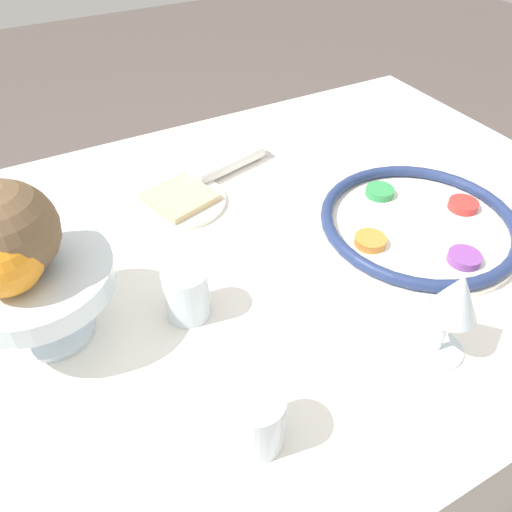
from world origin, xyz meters
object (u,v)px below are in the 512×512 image
Objects in this scene: orange_fruit at (2,257)px; wine_glass at (456,300)px; seder_plate at (418,223)px; coconut at (6,232)px; napkin_roll at (228,162)px; cup_mid at (187,293)px; fruit_stand at (36,284)px; cup_near at (257,420)px; bread_plate at (180,200)px.

wine_glass is at bearing 151.27° from orange_fruit.
coconut is (0.59, -0.07, 0.16)m from seder_plate.
seder_plate is 0.62m from coconut.
seder_plate is 0.63m from orange_fruit.
cup_mid is (0.21, 0.31, 0.02)m from napkin_roll.
orange_fruit is (0.02, 0.02, 0.07)m from fruit_stand.
orange_fruit reaches higher than cup_mid.
cup_near is at bearing 25.66° from seder_plate.
seder_plate is 2.00× the size of bread_plate.
cup_near is (0.22, 0.52, 0.02)m from napkin_roll.
orange_fruit is 0.55× the size of napkin_roll.
fruit_stand is at bearing -6.35° from seder_plate.
seder_plate is at bearing 173.65° from fruit_stand.
fruit_stand is 0.34m from bread_plate.
coconut is 1.52× the size of cup_mid.
fruit_stand reaches higher than seder_plate.
orange_fruit is 0.51m from napkin_roll.
orange_fruit is at bearing -52.68° from cup_near.
cup_near reaches higher than bread_plate.
wine_glass is at bearing 95.17° from napkin_roll.
seder_plate is at bearing 173.37° from coconut.
bread_plate is 0.48m from cup_near.
orange_fruit is 0.39m from bread_plate.
orange_fruit is (0.46, -0.25, 0.07)m from wine_glass.
napkin_roll is at bearing -112.97° from cup_near.
fruit_stand is at bearing -57.96° from cup_near.
seder_plate is 0.59m from fruit_stand.
wine_glass is 0.52m from orange_fruit.
coconut is 0.35m from cup_near.
coconut is (0.01, -0.00, 0.08)m from fruit_stand.
seder_plate is at bearing 178.40° from cup_mid.
cup_near is at bearing 88.22° from cup_mid.
napkin_roll is at bearing -146.69° from fruit_stand.
fruit_stand is 2.49× the size of cup_mid.
seder_plate is 1.68× the size of fruit_stand.
cup_mid is at bearing 162.46° from coconut.
cup_near is 1.00× the size of cup_mid.
cup_near is (0.10, 0.46, 0.03)m from bread_plate.
seder_plate reaches higher than bread_plate.
fruit_stand is 0.08m from coconut.
cup_near is at bearing 67.03° from napkin_roll.
coconut reaches higher than orange_fruit.
coconut is 1.52× the size of cup_near.
seder_plate is 0.41m from cup_mid.
fruit_stand is 1.64× the size of coconut.
wine_glass is 0.51m from bread_plate.
cup_near is (-0.18, 0.27, -0.14)m from coconut.
wine_glass is at bearing 53.76° from seder_plate.
coconut is at bearing -31.72° from wine_glass.
fruit_stand is at bearing 37.04° from bread_plate.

